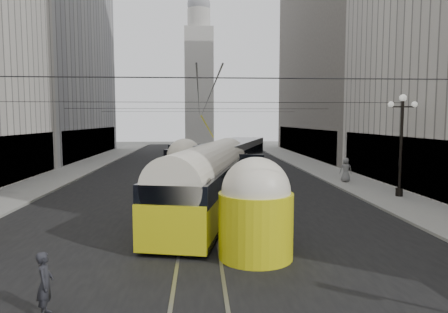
{
  "coord_description": "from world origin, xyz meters",
  "views": [
    {
      "loc": [
        0.04,
        -6.12,
        4.95
      ],
      "look_at": [
        1.26,
        13.87,
        3.1
      ],
      "focal_mm": 32.0,
      "sensor_mm": 36.0,
      "label": 1
    }
  ],
  "objects": [
    {
      "name": "road",
      "position": [
        0.0,
        32.5,
        0.0
      ],
      "size": [
        20.0,
        85.0,
        0.02
      ],
      "primitive_type": "cube",
      "color": "black",
      "rests_on": "ground"
    },
    {
      "name": "sidewalk_left",
      "position": [
        -12.0,
        36.0,
        0.07
      ],
      "size": [
        4.0,
        72.0,
        0.15
      ],
      "primitive_type": "cube",
      "color": "gray",
      "rests_on": "ground"
    },
    {
      "name": "sidewalk_right",
      "position": [
        12.0,
        36.0,
        0.07
      ],
      "size": [
        4.0,
        72.0,
        0.15
      ],
      "primitive_type": "cube",
      "color": "gray",
      "rests_on": "ground"
    },
    {
      "name": "rail_left",
      "position": [
        -0.75,
        32.5,
        0.0
      ],
      "size": [
        0.12,
        85.0,
        0.04
      ],
      "primitive_type": "cube",
      "color": "gray",
      "rests_on": "ground"
    },
    {
      "name": "rail_right",
      "position": [
        0.75,
        32.5,
        0.0
      ],
      "size": [
        0.12,
        85.0,
        0.04
      ],
      "primitive_type": "cube",
      "color": "gray",
      "rests_on": "ground"
    },
    {
      "name": "building_left_far",
      "position": [
        -19.99,
        48.0,
        14.31
      ],
      "size": [
        12.6,
        28.6,
        28.6
      ],
      "color": "#999999",
      "rests_on": "ground"
    },
    {
      "name": "building_right_far",
      "position": [
        20.0,
        48.0,
        16.31
      ],
      "size": [
        12.6,
        32.6,
        32.6
      ],
      "color": "#514C47",
      "rests_on": "ground"
    },
    {
      "name": "distant_tower",
      "position": [
        0.0,
        80.0,
        14.97
      ],
      "size": [
        6.0,
        6.0,
        31.36
      ],
      "color": "#B2AFA8",
      "rests_on": "ground"
    },
    {
      "name": "lamppost_right_mid",
      "position": [
        12.6,
        18.0,
        3.74
      ],
      "size": [
        1.86,
        0.44,
        6.37
      ],
      "color": "black",
      "rests_on": "sidewalk_right"
    },
    {
      "name": "catenary",
      "position": [
        0.12,
        31.49,
        5.88
      ],
      "size": [
        25.0,
        72.0,
        0.23
      ],
      "color": "black",
      "rests_on": "ground"
    },
    {
      "name": "streetcar",
      "position": [
        0.5,
        14.67,
        1.81
      ],
      "size": [
        5.72,
        16.52,
        3.7
      ],
      "color": "#CBC611",
      "rests_on": "ground"
    },
    {
      "name": "city_bus",
      "position": [
        2.76,
        24.75,
        1.82
      ],
      "size": [
        6.34,
        13.52,
        3.32
      ],
      "color": "#AEAFB3",
      "rests_on": "ground"
    },
    {
      "name": "sedan_white_far",
      "position": [
        1.63,
        45.49,
        0.68
      ],
      "size": [
        3.57,
        5.13,
        1.5
      ],
      "color": "white",
      "rests_on": "ground"
    },
    {
      "name": "sedan_dark_far",
      "position": [
        -2.9,
        49.25,
        0.71
      ],
      "size": [
        3.81,
        5.38,
        1.57
      ],
      "color": "black",
      "rests_on": "ground"
    },
    {
      "name": "pedestrian_crossing_a",
      "position": [
        -3.87,
        3.85,
        0.83
      ],
      "size": [
        0.49,
        0.66,
        1.66
      ],
      "primitive_type": "imported",
      "rotation": [
        0.0,
        0.0,
        1.73
      ],
      "color": "#222227",
      "rests_on": "ground"
    },
    {
      "name": "pedestrian_sidewalk_right",
      "position": [
        11.35,
        23.94,
        1.09
      ],
      "size": [
        1.02,
        0.76,
        1.87
      ],
      "primitive_type": "imported",
      "rotation": [
        0.0,
        0.0,
        2.91
      ],
      "color": "slate",
      "rests_on": "sidewalk_right"
    }
  ]
}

